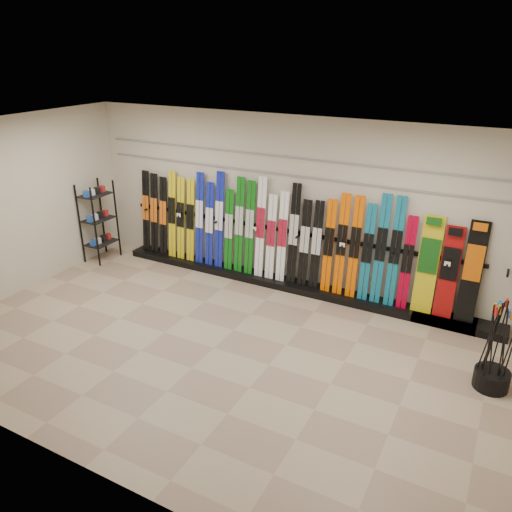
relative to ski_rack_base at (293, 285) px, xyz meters
The scene contains 12 objects.
floor 2.29m from the ski_rack_base, 95.64° to the right, with size 8.00×8.00×0.00m, color gray.
back_wall 1.47m from the ski_rack_base, 135.64° to the left, with size 8.00×8.00×0.00m, color beige.
left_wall 5.01m from the ski_rack_base, 151.65° to the right, with size 5.00×5.00×0.00m, color beige.
ceiling 3.73m from the ski_rack_base, 95.64° to the right, with size 8.00×8.00×0.00m, color silver.
ski_rack_base is the anchor object (origin of this frame).
skis 1.11m from the ski_rack_base, behind, with size 5.36×0.20×1.82m.
snowboards 2.66m from the ski_rack_base, ahead, with size 0.94×0.24×1.57m.
accessory_rack 4.08m from the ski_rack_base, behind, with size 0.40×0.60×1.59m, color black.
pole_bin 3.65m from the ski_rack_base, 22.25° to the right, with size 0.44×0.44×0.25m, color black.
ski_poles 3.68m from the ski_rack_base, 22.71° to the right, with size 0.40×0.42×1.18m.
slatwall_rail_0 1.96m from the ski_rack_base, 138.37° to the left, with size 7.60×0.02×0.03m, color gray.
slatwall_rail_1 2.26m from the ski_rack_base, 138.37° to the left, with size 7.60×0.02×0.03m, color gray.
Camera 1 is at (3.40, -5.11, 4.05)m, focal length 35.00 mm.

